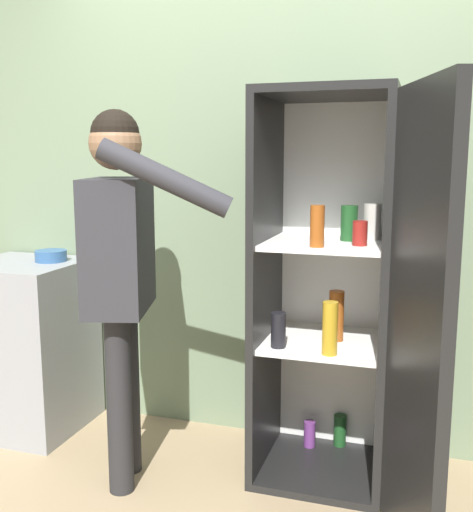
# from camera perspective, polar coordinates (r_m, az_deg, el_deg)

# --- Properties ---
(wall_back) EXTENTS (7.00, 0.06, 2.55)m
(wall_back) POSITION_cam_1_polar(r_m,az_deg,el_deg) (3.08, 4.88, 5.49)
(wall_back) COLOR gray
(wall_back) RESTS_ON ground_plane
(refrigerator) EXTENTS (0.82, 1.14, 1.77)m
(refrigerator) POSITION_cam_1_polar(r_m,az_deg,el_deg) (2.67, 10.26, -3.74)
(refrigerator) COLOR black
(refrigerator) RESTS_ON ground_plane
(person) EXTENTS (0.75, 0.56, 1.68)m
(person) POSITION_cam_1_polar(r_m,az_deg,el_deg) (2.66, -10.94, 0.28)
(person) COLOR #262628
(person) RESTS_ON ground_plane
(counter) EXTENTS (0.61, 0.57, 0.93)m
(counter) POSITION_cam_1_polar(r_m,az_deg,el_deg) (3.52, -19.36, -8.01)
(counter) COLOR gray
(counter) RESTS_ON ground_plane
(bowl) EXTENTS (0.17, 0.17, 0.06)m
(bowl) POSITION_cam_1_polar(r_m,az_deg,el_deg) (3.39, -17.26, 0.02)
(bowl) COLOR #335B8E
(bowl) RESTS_ON counter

